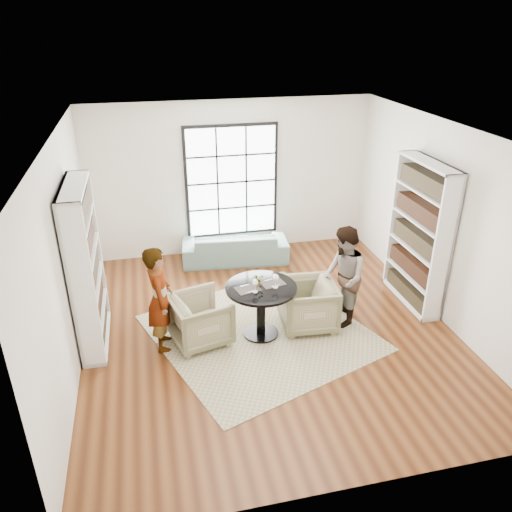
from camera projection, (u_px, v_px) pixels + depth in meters
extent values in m
plane|color=brown|center=(268.00, 328.00, 7.73)|extent=(6.00, 6.00, 0.00)
plane|color=silver|center=(231.00, 179.00, 9.70)|extent=(5.50, 0.00, 5.50)
plane|color=silver|center=(66.00, 259.00, 6.52)|extent=(0.00, 6.00, 6.00)
plane|color=silver|center=(443.00, 224.00, 7.62)|extent=(0.00, 6.00, 6.00)
plane|color=silver|center=(352.00, 374.00, 4.44)|extent=(5.50, 0.00, 5.50)
plane|color=white|center=(271.00, 134.00, 6.42)|extent=(6.00, 6.00, 0.00)
cube|color=black|center=(232.00, 181.00, 9.71)|extent=(1.82, 0.06, 2.22)
cube|color=white|center=(232.00, 182.00, 9.67)|extent=(1.70, 0.02, 2.10)
cube|color=tan|center=(260.00, 332.00, 7.61)|extent=(3.72, 3.72, 0.01)
cylinder|color=black|center=(261.00, 333.00, 7.57)|extent=(0.53, 0.53, 0.04)
cylinder|color=black|center=(261.00, 312.00, 7.41)|extent=(0.13, 0.13, 0.75)
cylinder|color=black|center=(261.00, 288.00, 7.23)|extent=(1.04, 1.04, 0.04)
imported|color=gray|center=(235.00, 247.00, 9.73)|extent=(2.11, 1.00, 0.59)
imported|color=tan|center=(200.00, 319.00, 7.28)|extent=(0.99, 0.97, 0.74)
imported|color=tan|center=(307.00, 305.00, 7.63)|extent=(0.89, 0.87, 0.76)
imported|color=gray|center=(160.00, 299.00, 6.98)|extent=(0.39, 0.59, 1.58)
imported|color=gray|center=(343.00, 277.00, 7.56)|extent=(0.72, 0.86, 1.59)
cube|color=#292624|center=(248.00, 289.00, 7.15)|extent=(0.39, 0.33, 0.01)
cube|color=#292624|center=(272.00, 283.00, 7.31)|extent=(0.39, 0.33, 0.01)
cylinder|color=silver|center=(255.00, 292.00, 7.08)|extent=(0.07, 0.07, 0.01)
cylinder|color=silver|center=(255.00, 288.00, 7.05)|extent=(0.01, 0.01, 0.11)
sphere|color=maroon|center=(255.00, 283.00, 7.02)|extent=(0.09, 0.09, 0.09)
ellipsoid|color=white|center=(255.00, 283.00, 7.02)|extent=(0.09, 0.09, 0.10)
cylinder|color=silver|center=(275.00, 287.00, 7.20)|extent=(0.08, 0.08, 0.01)
cylinder|color=silver|center=(276.00, 283.00, 7.17)|extent=(0.01, 0.01, 0.12)
sphere|color=maroon|center=(276.00, 278.00, 7.13)|extent=(0.09, 0.09, 0.09)
ellipsoid|color=white|center=(276.00, 278.00, 7.13)|extent=(0.10, 0.10, 0.11)
imported|color=gray|center=(258.00, 280.00, 7.22)|extent=(0.20, 0.18, 0.19)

